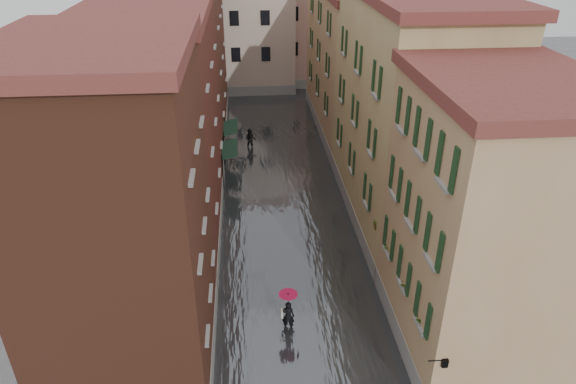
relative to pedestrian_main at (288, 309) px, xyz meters
name	(u,v)px	position (x,y,z in m)	size (l,w,h in m)	color
ground	(301,317)	(0.70, 0.76, -1.22)	(120.00, 120.00, 0.00)	#4E4F51
floodwater	(281,187)	(0.70, 13.76, -1.12)	(10.00, 60.00, 0.20)	#3F4246
building_left_near	(121,231)	(-6.30, -1.24, 5.28)	(6.00, 8.00, 13.00)	brown
building_left_mid	(161,129)	(-6.30, 9.76, 5.03)	(6.00, 14.00, 12.50)	#591D1C
building_left_far	(184,52)	(-6.30, 24.76, 5.78)	(6.00, 16.00, 14.00)	brown
building_right_near	(484,231)	(7.70, -1.24, 4.53)	(6.00, 8.00, 11.50)	#A47E55
building_right_mid	(406,117)	(7.70, 9.76, 5.28)	(6.00, 14.00, 13.00)	tan
building_right_far	(354,64)	(7.70, 24.76, 4.53)	(6.00, 16.00, 11.50)	#A47E55
building_end_cream	(235,25)	(-2.30, 38.76, 5.28)	(12.00, 9.00, 13.00)	#BFAD98
building_end_pink	(317,25)	(6.70, 40.76, 4.78)	(10.00, 9.00, 12.00)	tan
awning_near	(229,150)	(-2.79, 15.17, 1.25)	(1.09, 3.16, 2.80)	black
awning_far	(230,128)	(-2.79, 19.31, 1.25)	(1.09, 3.14, 2.80)	black
wall_lantern	(444,362)	(5.03, -5.24, 1.79)	(0.71, 0.22, 0.35)	black
window_planters	(398,261)	(4.82, 0.06, 2.29)	(0.59, 7.84, 0.84)	brown
pedestrian_main	(288,309)	(0.00, 0.00, 0.00)	(0.88, 0.88, 2.06)	black
pedestrian_far	(251,139)	(-1.26, 20.72, -0.32)	(0.87, 0.68, 1.79)	black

